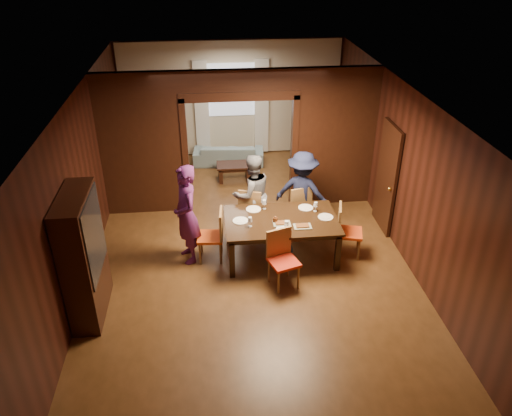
{
  "coord_description": "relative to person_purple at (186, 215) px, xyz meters",
  "views": [
    {
      "loc": [
        -0.64,
        -7.71,
        5.18
      ],
      "look_at": [
        0.11,
        -0.4,
        1.05
      ],
      "focal_mm": 35.0,
      "sensor_mm": 36.0,
      "label": 1
    }
  ],
  "objects": [
    {
      "name": "chair_left",
      "position": [
        0.39,
        -0.04,
        -0.41
      ],
      "size": [
        0.48,
        0.48,
        0.97
      ],
      "primitive_type": null,
      "rotation": [
        0.0,
        0.0,
        -1.65
      ],
      "color": "#D24813",
      "rests_on": "floor"
    },
    {
      "name": "sofa",
      "position": [
        0.93,
        4.1,
        -0.65
      ],
      "size": [
        1.79,
        0.84,
        0.51
      ],
      "primitive_type": "imported",
      "rotation": [
        0.0,
        0.0,
        3.05
      ],
      "color": "#7B98A1",
      "rests_on": "floor"
    },
    {
      "name": "plate_right",
      "position": [
        2.41,
        -0.1,
        -0.13
      ],
      "size": [
        0.27,
        0.27,
        0.01
      ],
      "primitive_type": "cylinder",
      "color": "silver",
      "rests_on": "dining_table"
    },
    {
      "name": "floor",
      "position": [
        1.07,
        0.25,
        -0.9
      ],
      "size": [
        9.0,
        9.0,
        0.0
      ],
      "primitive_type": "plane",
      "color": "#513217",
      "rests_on": "ground"
    },
    {
      "name": "person_navy",
      "position": [
        2.17,
        0.83,
        -0.1
      ],
      "size": [
        1.19,
        0.97,
        1.6
      ],
      "primitive_type": "imported",
      "rotation": [
        0.0,
        0.0,
        2.71
      ],
      "color": "#151A36",
      "rests_on": "floor"
    },
    {
      "name": "wineglass_right",
      "position": [
        2.28,
        0.14,
        -0.05
      ],
      "size": [
        0.08,
        0.08,
        0.18
      ],
      "primitive_type": null,
      "color": "white",
      "rests_on": "dining_table"
    },
    {
      "name": "chair_far_l",
      "position": [
        1.21,
        0.81,
        -0.41
      ],
      "size": [
        0.56,
        0.56,
        0.97
      ],
      "primitive_type": null,
      "rotation": [
        0.0,
        0.0,
        2.8
      ],
      "color": "#D25913",
      "rests_on": "floor"
    },
    {
      "name": "serving_bowl",
      "position": [
        1.69,
        0.01,
        -0.09
      ],
      "size": [
        0.37,
        0.37,
        0.09
      ],
      "primitive_type": "imported",
      "color": "black",
      "rests_on": "dining_table"
    },
    {
      "name": "chair_right",
      "position": [
        2.86,
        -0.16,
        -0.41
      ],
      "size": [
        0.54,
        0.54,
        0.97
      ],
      "primitive_type": null,
      "rotation": [
        0.0,
        0.0,
        1.32
      ],
      "color": "#EF4916",
      "rests_on": "floor"
    },
    {
      "name": "window_far",
      "position": [
        1.07,
        4.69,
        0.8
      ],
      "size": [
        1.2,
        0.03,
        1.3
      ],
      "primitive_type": "cube",
      "color": "silver",
      "rests_on": "back_wall"
    },
    {
      "name": "tumbler",
      "position": [
        1.68,
        -0.39,
        -0.07
      ],
      "size": [
        0.07,
        0.07,
        0.14
      ],
      "primitive_type": "cylinder",
      "color": "silver",
      "rests_on": "dining_table"
    },
    {
      "name": "plate_far_l",
      "position": [
        1.18,
        0.31,
        -0.13
      ],
      "size": [
        0.27,
        0.27,
        0.01
      ],
      "primitive_type": "cylinder",
      "color": "white",
      "rests_on": "dining_table"
    },
    {
      "name": "platter_a",
      "position": [
        1.62,
        -0.25,
        -0.12
      ],
      "size": [
        0.3,
        0.2,
        0.04
      ],
      "primitive_type": "cube",
      "color": "gray",
      "rests_on": "dining_table"
    },
    {
      "name": "platter_b",
      "position": [
        1.95,
        -0.37,
        -0.12
      ],
      "size": [
        0.3,
        0.2,
        0.04
      ],
      "primitive_type": "cube",
      "color": "gray",
      "rests_on": "dining_table"
    },
    {
      "name": "door_right",
      "position": [
        3.77,
        0.75,
        0.15
      ],
      "size": [
        0.06,
        0.9,
        2.1
      ],
      "primitive_type": "cube",
      "color": "black",
      "rests_on": "floor"
    },
    {
      "name": "condiment_jar",
      "position": [
        1.51,
        -0.17,
        -0.08
      ],
      "size": [
        0.08,
        0.08,
        0.11
      ],
      "primitive_type": null,
      "color": "#512913",
      "rests_on": "dining_table"
    },
    {
      "name": "person_grey",
      "position": [
        1.21,
        0.82,
        -0.1
      ],
      "size": [
        0.93,
        0.83,
        1.59
      ],
      "primitive_type": "imported",
      "rotation": [
        0.0,
        0.0,
        3.48
      ],
      "color": "slate",
      "rests_on": "floor"
    },
    {
      "name": "wineglass_far",
      "position": [
        1.38,
        0.32,
        -0.05
      ],
      "size": [
        0.08,
        0.08,
        0.18
      ],
      "primitive_type": null,
      "color": "silver",
      "rests_on": "dining_table"
    },
    {
      "name": "chair_far_r",
      "position": [
        2.07,
        0.84,
        -0.41
      ],
      "size": [
        0.54,
        0.54,
        0.97
      ],
      "primitive_type": null,
      "rotation": [
        0.0,
        0.0,
        3.39
      ],
      "color": "#D24F13",
      "rests_on": "floor"
    },
    {
      "name": "curtain_left",
      "position": [
        0.32,
        4.65,
        0.35
      ],
      "size": [
        0.35,
        0.06,
        2.4
      ],
      "primitive_type": "cube",
      "color": "white",
      "rests_on": "back_wall"
    },
    {
      "name": "dining_table",
      "position": [
        1.63,
        -0.09,
        -0.52
      ],
      "size": [
        1.96,
        1.22,
        0.76
      ],
      "primitive_type": "cube",
      "color": "black",
      "rests_on": "floor"
    },
    {
      "name": "coffee_table",
      "position": [
        1.01,
        3.11,
        -0.7
      ],
      "size": [
        0.8,
        0.5,
        0.4
      ],
      "primitive_type": "cube",
      "color": "black",
      "rests_on": "floor"
    },
    {
      "name": "wineglass_left",
      "position": [
        1.07,
        -0.27,
        -0.05
      ],
      "size": [
        0.08,
        0.08,
        0.18
      ],
      "primitive_type": null,
      "color": "white",
      "rests_on": "dining_table"
    },
    {
      "name": "ceiling",
      "position": [
        1.07,
        0.25,
        2.0
      ],
      "size": [
        5.5,
        9.0,
        0.02
      ],
      "primitive_type": "cube",
      "color": "silver",
      "rests_on": "room_walls"
    },
    {
      "name": "curtain_right",
      "position": [
        1.82,
        4.65,
        0.35
      ],
      "size": [
        0.35,
        0.06,
        2.4
      ],
      "primitive_type": "cube",
      "color": "white",
      "rests_on": "back_wall"
    },
    {
      "name": "room_walls",
      "position": [
        1.07,
        2.13,
        0.61
      ],
      "size": [
        5.52,
        9.01,
        2.9
      ],
      "color": "black",
      "rests_on": "floor"
    },
    {
      "name": "plate_near",
      "position": [
        1.62,
        -0.44,
        -0.13
      ],
      "size": [
        0.27,
        0.27,
        0.01
      ],
      "primitive_type": "cylinder",
      "color": "silver",
      "rests_on": "dining_table"
    },
    {
      "name": "person_purple",
      "position": [
        0.0,
        0.0,
        0.0
      ],
      "size": [
        0.61,
        0.76,
        1.8
      ],
      "primitive_type": "imported",
      "rotation": [
        0.0,
        0.0,
        -1.27
      ],
      "color": "#5C1F5D",
      "rests_on": "floor"
    },
    {
      "name": "chair_near",
      "position": [
        1.56,
        -0.93,
        -0.41
      ],
      "size": [
        0.56,
        0.56,
        0.97
      ],
      "primitive_type": null,
      "rotation": [
        0.0,
        0.0,
        0.32
      ],
      "color": "red",
      "rests_on": "floor"
    },
    {
      "name": "plate_left",
      "position": [
        0.92,
        -0.07,
        -0.13
      ],
      "size": [
        0.27,
        0.27,
        0.01
      ],
      "primitive_type": "cylinder",
      "color": "silver",
      "rests_on": "dining_table"
    },
    {
      "name": "plate_far_r",
      "position": [
        2.13,
        0.27,
        -0.13
      ],
      "size": [
        0.27,
        0.27,
        0.01
      ],
      "primitive_type": "cylinder",
      "color": "white",
      "rests_on": "dining_table"
    },
    {
      "name": "hutch",
      "position": [
        -1.46,
        -1.25,
        0.1
      ],
      "size": [
        0.4,
        1.2,
        2.0
      ],
      "primitive_type": "cube",
      "color": "black",
      "rests_on": "floor"
    }
  ]
}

